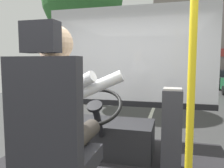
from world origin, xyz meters
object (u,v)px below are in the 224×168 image
steering_console (108,136)px  fare_box (172,129)px  parked_car_blue (207,74)px  driver_seat (53,145)px  bus_driver (61,104)px  handrail_pole (192,59)px  parked_car_black (223,78)px

steering_console → fare_box: bearing=-15.8°
steering_console → parked_car_blue: size_ratio=0.28×
driver_seat → bus_driver: (-0.00, 0.12, 0.24)m
driver_seat → parked_car_blue: (4.06, 21.52, -0.55)m
driver_seat → bus_driver: size_ratio=1.57×
bus_driver → steering_console: size_ratio=0.79×
handrail_pole → fare_box: size_ratio=2.65×
steering_console → parked_car_black: steering_console is taller
bus_driver → steering_console: (0.00, 1.17, -0.61)m
bus_driver → parked_car_blue: bus_driver is taller
parked_car_black → parked_car_blue: 5.57m
fare_box → parked_car_black: 15.33m
driver_seat → handrail_pole: size_ratio=0.59×
handrail_pole → fare_box: handrail_pole is taller
steering_console → fare_box: 0.81m
handrail_pole → parked_car_blue: handrail_pole is taller
driver_seat → parked_car_black: bearing=74.6°
bus_driver → parked_car_blue: 21.79m
steering_console → handrail_pole: bearing=-55.2°
driver_seat → parked_car_black: size_ratio=0.31×
handrail_pole → parked_car_blue: bearing=81.5°
handrail_pole → parked_car_black: (3.54, 15.89, -1.14)m
handrail_pole → parked_car_blue: 21.72m
handrail_pole → driver_seat: bearing=-175.5°
parked_car_blue → fare_box: bearing=-99.2°
fare_box → parked_car_blue: (3.30, 20.44, -0.39)m
fare_box → parked_car_blue: 20.71m
bus_driver → steering_console: bearing=90.0°
handrail_pole → parked_car_black: bearing=77.4°
handrail_pole → fare_box: 1.24m
bus_driver → fare_box: bus_driver is taller
bus_driver → parked_car_black: bearing=74.5°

